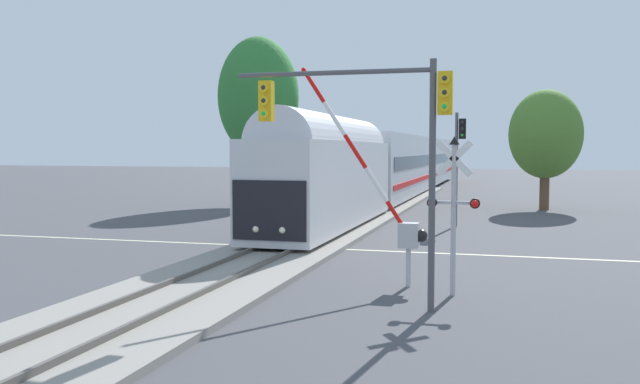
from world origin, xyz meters
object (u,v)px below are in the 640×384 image
object	(u,v)px
traffic_signal_near_right	(374,121)
crossing_signal_mast	(454,199)
crossing_gate_near	(395,214)
oak_behind_train	(258,97)
traffic_signal_far_side	(459,151)
commuter_train	(400,164)
oak_far_right	(546,134)

from	to	relation	value
traffic_signal_near_right	crossing_signal_mast	bearing A→B (deg)	47.89
crossing_gate_near	traffic_signal_near_right	world-z (taller)	crossing_gate_near
crossing_signal_mast	oak_behind_train	bearing A→B (deg)	120.42
oak_behind_train	traffic_signal_near_right	bearing A→B (deg)	-64.14
traffic_signal_far_side	traffic_signal_near_right	xyz separation A→B (m)	(-0.82, -17.89, 0.72)
crossing_gate_near	oak_behind_train	distance (m)	29.34
commuter_train	traffic_signal_near_right	world-z (taller)	traffic_signal_near_right
traffic_signal_near_right	oak_behind_train	size ratio (longest dim) A/B	0.51
commuter_train	traffic_signal_far_side	xyz separation A→B (m)	(5.82, -18.88, 1.07)
traffic_signal_near_right	oak_far_right	xyz separation A→B (m)	(5.47, 29.01, 0.28)
commuter_train	crossing_signal_mast	xyz separation A→B (m)	(6.75, -34.83, -0.17)
traffic_signal_far_side	oak_behind_train	xyz separation A→B (m)	(-14.45, 10.23, 3.72)
traffic_signal_far_side	oak_far_right	size ratio (longest dim) A/B	0.74
crossing_signal_mast	traffic_signal_far_side	size ratio (longest dim) A/B	0.74
crossing_gate_near	crossing_signal_mast	xyz separation A→B (m)	(1.66, -0.83, 0.51)
crossing_gate_near	crossing_signal_mast	world-z (taller)	crossing_gate_near
crossing_gate_near	crossing_signal_mast	bearing A→B (deg)	-26.60
traffic_signal_near_right	oak_far_right	distance (m)	29.52
commuter_train	crossing_signal_mast	distance (m)	35.48
commuter_train	oak_behind_train	distance (m)	13.12
crossing_gate_near	traffic_signal_near_right	xyz separation A→B (m)	(-0.09, -2.76, 2.47)
commuter_train	oak_behind_train	world-z (taller)	oak_behind_train
traffic_signal_far_side	oak_behind_train	distance (m)	18.09
crossing_gate_near	oak_behind_train	world-z (taller)	oak_behind_train
crossing_gate_near	oak_far_right	size ratio (longest dim) A/B	0.81
crossing_signal_mast	traffic_signal_near_right	bearing A→B (deg)	-132.11
crossing_gate_near	traffic_signal_near_right	distance (m)	3.71
oak_behind_train	crossing_gate_near	bearing A→B (deg)	-61.59
traffic_signal_near_right	oak_far_right	world-z (taller)	oak_far_right
traffic_signal_far_side	traffic_signal_near_right	distance (m)	17.92
crossing_signal_mast	oak_behind_train	size ratio (longest dim) A/B	0.36
crossing_gate_near	traffic_signal_far_side	size ratio (longest dim) A/B	1.09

